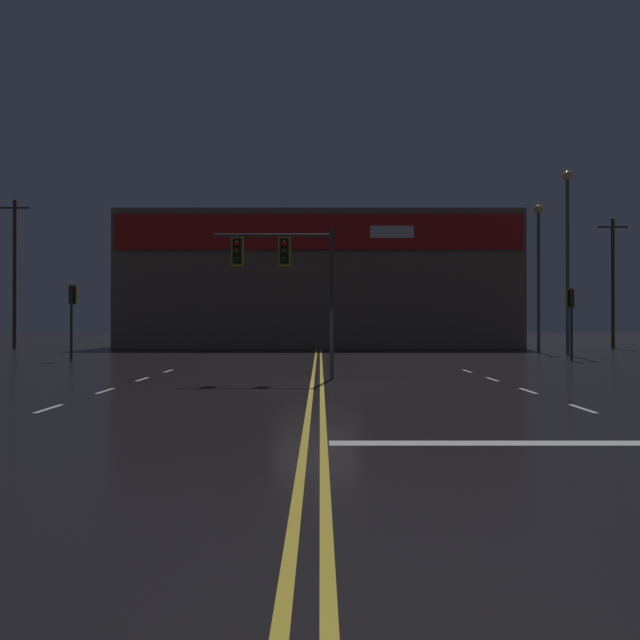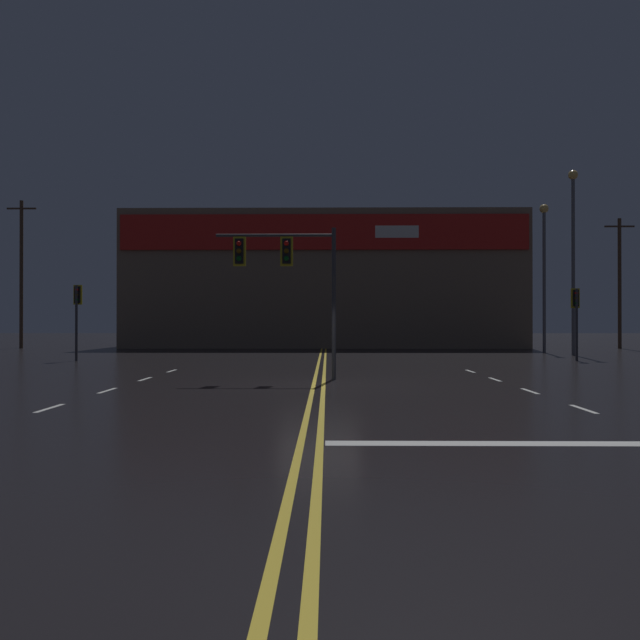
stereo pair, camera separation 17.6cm
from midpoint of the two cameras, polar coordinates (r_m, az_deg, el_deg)
ground_plane at (r=19.18m, az=0.14°, el=-5.93°), size 200.00×200.00×0.00m
road_markings at (r=17.15m, az=4.47°, el=-6.58°), size 17.44×60.00×0.01m
traffic_signal_median at (r=21.01m, az=-3.03°, el=5.11°), size 4.03×0.36×5.09m
traffic_signal_corner_northeast at (r=33.92m, az=22.49°, el=1.07°), size 0.42×0.36×3.64m
traffic_signal_corner_northwest at (r=33.61m, az=-21.17°, el=1.29°), size 0.42×0.36×3.82m
streetlight_near_right at (r=42.57m, az=19.92°, el=5.35°), size 0.56×0.56×9.51m
streetlight_far_right at (r=39.93m, az=22.26°, el=6.84°), size 0.56×0.56×10.92m
building_backdrop at (r=51.11m, az=0.48°, el=3.47°), size 30.78×10.23×10.46m
utility_pole_row at (r=46.89m, az=-0.89°, el=4.04°), size 47.16×0.26×11.16m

